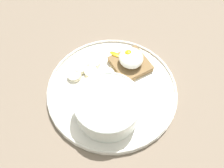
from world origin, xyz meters
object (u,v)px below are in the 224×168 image
banana_slice_back (94,63)px  banana_slice_right (75,75)px  banana_slice_upper (80,68)px  banana_slice_outer (108,74)px  banana_slice_front (95,79)px  banana_slice_left (91,72)px  banana_slice_inner (85,86)px  oatmeal_bowl (108,106)px  poached_egg (131,58)px  toast_slice (130,64)px

banana_slice_back → banana_slice_right: (-3.55, 4.79, 0.10)cm
banana_slice_upper → banana_slice_outer: bearing=-108.0°
banana_slice_front → banana_slice_left: 2.46cm
banana_slice_inner → banana_slice_outer: bearing=-62.0°
banana_slice_outer → oatmeal_bowl: bearing=176.5°
banana_slice_left → banana_slice_outer: banana_slice_outer is taller
poached_egg → banana_slice_inner: (-5.40, 11.37, -2.64)cm
poached_egg → banana_slice_inner: size_ratio=2.14×
banana_slice_inner → banana_slice_outer: 6.39cm
poached_egg → banana_slice_front: size_ratio=2.13×
banana_slice_front → oatmeal_bowl: bearing=-164.8°
banana_slice_front → banana_slice_upper: (3.41, 3.67, 0.02)cm
toast_slice → banana_slice_upper: 12.52cm
oatmeal_bowl → toast_slice: size_ratio=1.24×
banana_slice_inner → banana_slice_back: bearing=-19.8°
banana_slice_front → banana_slice_inner: size_ratio=1.01×
poached_egg → banana_slice_back: size_ratio=2.00×
toast_slice → poached_egg: size_ratio=1.39×
toast_slice → banana_slice_back: (1.33, 9.06, -0.34)cm
banana_slice_left → banana_slice_inner: banana_slice_inner is taller
banana_slice_outer → poached_egg: bearing=-67.3°
oatmeal_bowl → poached_egg: size_ratio=1.72×
oatmeal_bowl → banana_slice_upper: (12.24, 6.08, -2.45)cm
banana_slice_back → banana_slice_outer: bearing=-138.5°
poached_egg → banana_slice_front: 9.84cm
poached_egg → banana_slice_outer: bearing=112.7°
toast_slice → banana_slice_left: bearing=97.8°
banana_slice_right → banana_slice_upper: bearing=-33.0°
toast_slice → banana_slice_outer: bearing=111.9°
banana_slice_back → banana_slice_inner: (-6.66, 2.39, 0.11)cm
toast_slice → banana_slice_front: bearing=112.0°
oatmeal_bowl → banana_slice_left: size_ratio=3.07×
banana_slice_front → banana_slice_upper: size_ratio=0.78×
banana_slice_outer → banana_slice_upper: 7.04cm
banana_slice_back → banana_slice_outer: 4.90cm
banana_slice_front → banana_slice_right: (1.35, 5.01, -0.01)cm
toast_slice → banana_slice_inner: size_ratio=2.98×
banana_slice_right → toast_slice: bearing=-80.9°
banana_slice_back → banana_slice_right: bearing=126.5°
toast_slice → banana_slice_right: 14.03cm
oatmeal_bowl → banana_slice_upper: bearing=26.4°
oatmeal_bowl → banana_slice_outer: bearing=-3.5°
banana_slice_front → banana_slice_right: size_ratio=0.98×
toast_slice → banana_slice_upper: toast_slice is taller
banana_slice_front → banana_slice_right: 5.19cm
toast_slice → banana_slice_inner: toast_slice is taller
banana_slice_right → banana_slice_outer: (-0.11, -8.04, 0.06)cm
toast_slice → banana_slice_upper: bearing=90.7°
banana_slice_right → banana_slice_upper: size_ratio=0.79×
toast_slice → banana_slice_outer: same height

